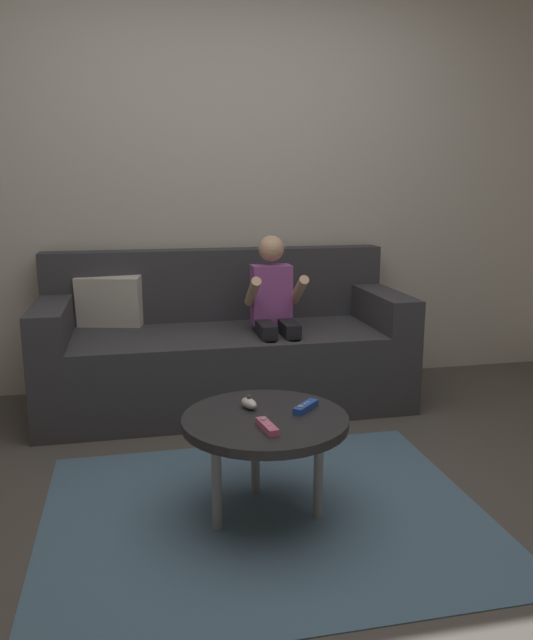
{
  "coord_description": "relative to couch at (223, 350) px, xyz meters",
  "views": [
    {
      "loc": [
        -0.56,
        -1.97,
        1.24
      ],
      "look_at": [
        0.04,
        0.81,
        0.62
      ],
      "focal_mm": 35.08,
      "sensor_mm": 36.0,
      "label": 1
    }
  ],
  "objects": [
    {
      "name": "coffee_table",
      "position": [
        -0.03,
        -1.31,
        0.06
      ],
      "size": [
        0.62,
        0.62,
        0.4
      ],
      "color": "#232326",
      "rests_on": "ground"
    },
    {
      "name": "game_remote_pink_far_corner",
      "position": [
        -0.05,
        -1.44,
        0.11
      ],
      "size": [
        0.06,
        0.14,
        0.03
      ],
      "color": "pink",
      "rests_on": "coffee_table"
    },
    {
      "name": "game_remote_blue_near_edge",
      "position": [
        0.13,
        -1.28,
        0.11
      ],
      "size": [
        0.12,
        0.13,
        0.03
      ],
      "color": "blue",
      "rests_on": "coffee_table"
    },
    {
      "name": "couch",
      "position": [
        0.0,
        0.0,
        0.0
      ],
      "size": [
        2.02,
        0.8,
        0.86
      ],
      "color": "#38383D",
      "rests_on": "ground"
    },
    {
      "name": "area_rug",
      "position": [
        -0.03,
        -1.31,
        -0.3
      ],
      "size": [
        1.67,
        1.35,
        0.01
      ],
      "primitive_type": "cube",
      "color": "slate",
      "rests_on": "ground"
    },
    {
      "name": "nunchuk_white",
      "position": [
        -0.07,
        -1.22,
        0.11
      ],
      "size": [
        0.07,
        0.1,
        0.05
      ],
      "color": "white",
      "rests_on": "coffee_table"
    },
    {
      "name": "ground_plane",
      "position": [
        0.08,
        -1.46,
        -0.31
      ],
      "size": [
        9.96,
        9.96,
        0.0
      ],
      "primitive_type": "plane",
      "color": "#4C4742"
    },
    {
      "name": "person_seated_on_couch",
      "position": [
        0.26,
        -0.18,
        0.25
      ],
      "size": [
        0.31,
        0.38,
        0.96
      ],
      "color": "black",
      "rests_on": "ground"
    },
    {
      "name": "wall_back",
      "position": [
        0.08,
        0.39,
        0.94
      ],
      "size": [
        4.98,
        0.05,
        2.5
      ],
      "primitive_type": "cube",
      "color": "beige",
      "rests_on": "ground"
    }
  ]
}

